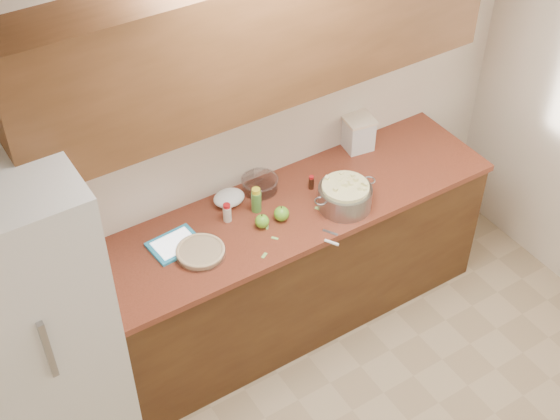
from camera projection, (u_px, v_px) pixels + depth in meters
room_shell at (471, 346)px, 3.17m from camera, size 3.60×3.60×3.60m
counter_run at (278, 269)px, 4.65m from camera, size 2.64×0.68×0.92m
upper_cabinets at (260, 35)px, 3.76m from camera, size 2.60×0.34×0.70m
fridge at (30, 325)px, 3.77m from camera, size 0.70×0.70×1.80m
pie at (200, 252)px, 4.08m from camera, size 0.27×0.27×0.04m
colander at (345, 196)px, 4.34m from camera, size 0.40×0.30×0.15m
flour_canister at (358, 132)px, 4.73m from camera, size 0.20×0.20×0.21m
tablet at (175, 244)px, 4.14m from camera, size 0.28×0.22×0.02m
paring_knife at (331, 241)px, 4.17m from camera, size 0.10×0.16×0.02m
lemon_bottle at (256, 200)px, 4.31m from camera, size 0.06×0.06×0.15m
cinnamon_shaker at (227, 213)px, 4.26m from camera, size 0.05×0.05×0.11m
vanilla_bottle at (311, 183)px, 4.48m from camera, size 0.03×0.03×0.09m
mixing_bowl at (260, 184)px, 4.47m from camera, size 0.22×0.22×0.08m
paper_towel at (229, 198)px, 4.38m from camera, size 0.22×0.20×0.08m
apple_left at (262, 221)px, 4.23m from camera, size 0.08×0.08×0.09m
apple_center at (281, 214)px, 4.27m from camera, size 0.09×0.09×0.10m
peel_a at (267, 227)px, 4.25m from camera, size 0.03×0.03×0.00m
peel_b at (319, 209)px, 4.37m from camera, size 0.04×0.05×0.00m
peel_c at (275, 238)px, 4.19m from camera, size 0.04×0.04×0.00m
peel_d at (264, 255)px, 4.09m from camera, size 0.05×0.04×0.00m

